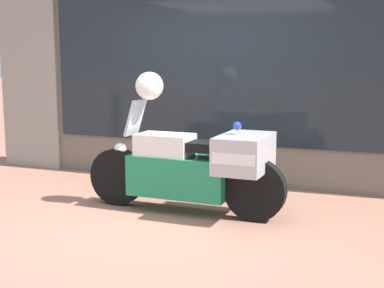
% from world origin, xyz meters
% --- Properties ---
extents(ground_plane, '(60.00, 60.00, 0.00)m').
position_xyz_m(ground_plane, '(0.00, 0.00, 0.00)').
color(ground_plane, '#9E6B56').
extents(shop_building, '(6.97, 0.55, 3.27)m').
position_xyz_m(shop_building, '(-0.46, 2.00, 1.64)').
color(shop_building, '#6B6056').
rests_on(shop_building, ground).
extents(window_display, '(5.51, 0.30, 1.89)m').
position_xyz_m(window_display, '(0.43, 2.03, 0.45)').
color(window_display, slate).
rests_on(window_display, ground).
extents(paramedic_motorcycle, '(2.31, 0.79, 1.24)m').
position_xyz_m(paramedic_motorcycle, '(0.32, 0.34, 0.53)').
color(paramedic_motorcycle, black).
rests_on(paramedic_motorcycle, ground).
extents(white_helmet, '(0.31, 0.31, 0.31)m').
position_xyz_m(white_helmet, '(-0.25, 0.35, 1.39)').
color(white_helmet, white).
rests_on(white_helmet, paramedic_motorcycle).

